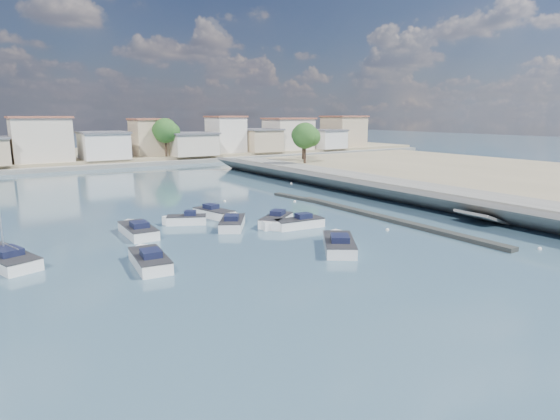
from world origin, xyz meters
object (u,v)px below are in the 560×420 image
object	(u,v)px
motorboat_a	(149,260)
sailboat	(3,258)
motorboat_f	(184,220)
motorboat_g	(216,214)
motorboat_e	(137,230)
motorboat_b	(233,223)
motorboat_d	(275,221)
motorboat_c	(297,224)
motorboat_h	(339,244)

from	to	relation	value
motorboat_a	sailboat	distance (m)	10.16
motorboat_f	motorboat_g	bearing A→B (deg)	14.89
motorboat_e	sailboat	bearing A→B (deg)	-164.31
motorboat_b	motorboat_d	bearing A→B (deg)	-22.81
motorboat_e	motorboat_c	bearing A→B (deg)	-23.26
motorboat_f	sailboat	size ratio (longest dim) A/B	0.44
motorboat_a	sailboat	world-z (taller)	sailboat
motorboat_f	motorboat_h	distance (m)	15.66
motorboat_b	motorboat_c	size ratio (longest dim) A/B	1.00
motorboat_c	motorboat_h	size ratio (longest dim) A/B	0.89
motorboat_a	motorboat_c	distance (m)	14.91
motorboat_a	motorboat_g	world-z (taller)	same
motorboat_b	motorboat_e	size ratio (longest dim) A/B	0.85
motorboat_a	motorboat_f	xyz separation A→B (m)	(6.61, 10.15, -0.00)
motorboat_h	motorboat_d	bearing A→B (deg)	89.25
motorboat_d	motorboat_h	distance (m)	9.19
motorboat_a	motorboat_h	size ratio (longest dim) A/B	1.00
motorboat_e	motorboat_f	distance (m)	5.03
motorboat_f	motorboat_h	size ratio (longest dim) A/B	0.69
motorboat_a	motorboat_g	distance (m)	15.15
motorboat_a	motorboat_h	distance (m)	13.96
motorboat_a	motorboat_b	distance (m)	11.96
motorboat_c	motorboat_f	distance (m)	10.54
motorboat_d	motorboat_f	size ratio (longest dim) A/B	1.19
motorboat_b	motorboat_e	xyz separation A→B (m)	(-8.10, 1.98, 0.00)
motorboat_b	motorboat_d	world-z (taller)	same
motorboat_f	sailboat	bearing A→B (deg)	-164.04
motorboat_a	sailboat	size ratio (longest dim) A/B	0.64
motorboat_b	motorboat_g	distance (m)	4.41
motorboat_a	motorboat_f	size ratio (longest dim) A/B	1.45
motorboat_d	motorboat_g	world-z (taller)	same
motorboat_d	sailboat	distance (m)	21.78
motorboat_c	motorboat_f	size ratio (longest dim) A/B	1.28
motorboat_c	motorboat_h	xyz separation A→B (m)	(-1.17, -7.20, -0.00)
motorboat_e	sailboat	world-z (taller)	sailboat
motorboat_a	motorboat_e	xyz separation A→B (m)	(1.78, 8.72, -0.00)
motorboat_c	motorboat_h	bearing A→B (deg)	-99.27
motorboat_f	motorboat_e	bearing A→B (deg)	-163.46
motorboat_a	motorboat_c	bearing A→B (deg)	12.51
motorboat_b	motorboat_g	world-z (taller)	same
motorboat_b	motorboat_e	distance (m)	8.34
motorboat_a	motorboat_g	xyz separation A→B (m)	(10.28, 11.13, 0.00)
motorboat_a	motorboat_d	size ratio (longest dim) A/B	1.22
motorboat_a	sailboat	bearing A→B (deg)	144.49
motorboat_c	sailboat	distance (m)	22.98
motorboat_b	sailboat	xyz separation A→B (m)	(-18.15, -0.84, 0.03)
motorboat_c	sailboat	xyz separation A→B (m)	(-22.82, 2.67, 0.03)
motorboat_e	motorboat_a	bearing A→B (deg)	-101.56
motorboat_d	motorboat_c	bearing A→B (deg)	-62.02
motorboat_a	motorboat_f	bearing A→B (deg)	56.94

